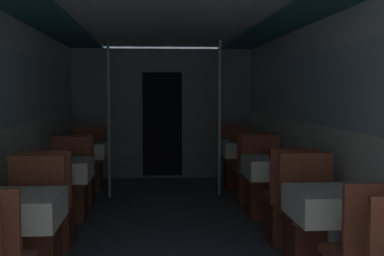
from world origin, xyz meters
TOP-DOWN VIEW (x-y plane):
  - wall_right at (1.48, 3.73)m, footprint 0.05×10.26m
  - ceiling_panel at (0.00, 3.73)m, footprint 2.96×10.26m
  - bulkhead_far at (0.00, 7.84)m, footprint 2.90×0.09m
  - dining_table_left_1 at (-1.09, 2.70)m, footprint 0.62×0.62m
  - chair_left_far_1 at (-1.09, 3.25)m, footprint 0.44×0.44m
  - dining_table_left_2 at (-1.09, 4.50)m, footprint 0.62×0.62m
  - chair_left_near_2 at (-1.09, 3.95)m, footprint 0.44×0.44m
  - chair_left_far_2 at (-1.09, 5.06)m, footprint 0.44×0.44m
  - dining_table_left_3 at (-1.09, 6.31)m, footprint 0.62×0.62m
  - chair_left_near_3 at (-1.09, 5.76)m, footprint 0.44×0.44m
  - chair_left_far_3 at (-1.09, 6.87)m, footprint 0.44×0.44m
  - support_pole_left_3 at (-0.74, 6.31)m, footprint 0.04×0.04m
  - dining_table_right_1 at (1.09, 2.70)m, footprint 0.62×0.62m
  - chair_right_far_1 at (1.09, 3.25)m, footprint 0.44×0.44m
  - dining_table_right_2 at (1.09, 4.50)m, footprint 0.62×0.62m
  - chair_right_near_2 at (1.09, 3.95)m, footprint 0.44×0.44m
  - chair_right_far_2 at (1.09, 5.06)m, footprint 0.44×0.44m
  - dining_table_right_3 at (1.09, 6.31)m, footprint 0.62×0.62m
  - chair_right_near_3 at (1.09, 5.76)m, footprint 0.44×0.44m
  - chair_right_far_3 at (1.09, 6.87)m, footprint 0.44×0.44m
  - support_pole_right_3 at (0.74, 6.31)m, footprint 0.04×0.04m

SIDE VIEW (x-z plane):
  - chair_left_far_1 at x=-1.09m, z-range -0.17..0.74m
  - chair_left_near_2 at x=-1.09m, z-range -0.17..0.74m
  - chair_left_far_2 at x=-1.09m, z-range -0.17..0.74m
  - chair_left_near_3 at x=-1.09m, z-range -0.17..0.74m
  - chair_left_far_3 at x=-1.09m, z-range -0.17..0.74m
  - chair_right_far_1 at x=1.09m, z-range -0.17..0.74m
  - chair_right_near_2 at x=1.09m, z-range -0.17..0.74m
  - chair_right_far_2 at x=1.09m, z-range -0.17..0.74m
  - chair_right_near_3 at x=1.09m, z-range -0.17..0.74m
  - chair_right_far_3 at x=1.09m, z-range -0.17..0.74m
  - dining_table_left_1 at x=-1.09m, z-range 0.23..0.97m
  - dining_table_left_2 at x=-1.09m, z-range 0.23..0.97m
  - dining_table_left_3 at x=-1.09m, z-range 0.23..0.97m
  - dining_table_right_1 at x=1.09m, z-range 0.23..0.97m
  - dining_table_right_2 at x=1.09m, z-range 0.23..0.97m
  - dining_table_right_3 at x=1.09m, z-range 0.23..0.97m
  - bulkhead_far at x=0.00m, z-range 0.00..2.10m
  - support_pole_left_3 at x=-0.74m, z-range 0.00..2.10m
  - support_pole_right_3 at x=0.74m, z-range 0.00..2.10m
  - wall_right at x=1.48m, z-range 0.06..2.16m
  - ceiling_panel at x=0.00m, z-range 2.11..2.18m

